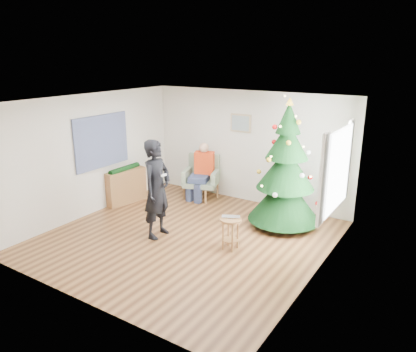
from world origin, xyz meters
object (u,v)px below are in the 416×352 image
Objects in this scene: christmas_tree at (286,170)px; stool at (230,233)px; console at (126,186)px; armchair at (202,182)px; standing_man at (157,189)px.

christmas_tree reaches higher than stool.
christmas_tree is 2.61× the size of console.
armchair is 0.55× the size of standing_man.
stool is 0.59× the size of console.
stool is 0.57× the size of armchair.
stool is at bearing -2.57° from console.
standing_man is 2.14m from console.
stool is 0.31× the size of standing_man.
console is (-3.65, -0.75, -0.77)m from christmas_tree.
standing_man is at bearing -97.03° from armchair.
standing_man is at bearing -169.94° from stool.
armchair is 1.04× the size of console.
console is at bearing -155.48° from armchair.
standing_man reaches higher than stool.
christmas_tree is at bearing -31.57° from armchair.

